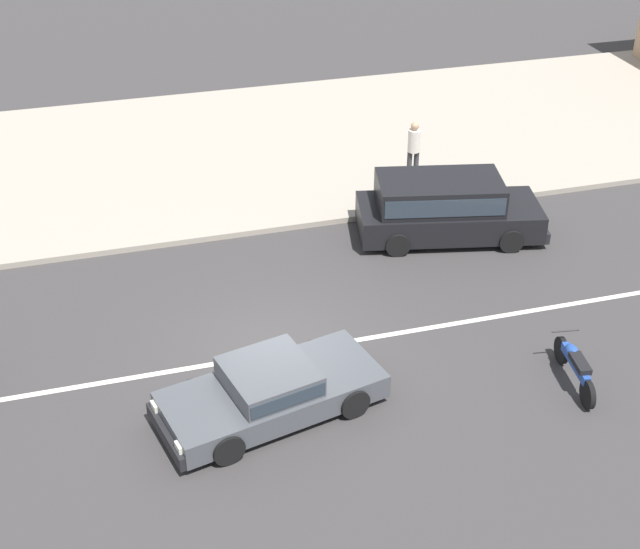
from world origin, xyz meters
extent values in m
plane|color=#383535|center=(0.00, 0.00, 0.00)|extent=(160.00, 160.00, 0.00)
cube|color=silver|center=(0.00, 0.00, 0.00)|extent=(50.40, 0.14, 0.01)
cube|color=#9E9384|center=(0.00, 9.94, 0.07)|extent=(68.00, 10.00, 0.15)
cube|color=#47494F|center=(-0.46, -1.72, 0.41)|extent=(4.40, 2.63, 0.48)
cube|color=#47494F|center=(-0.51, -1.73, 0.85)|extent=(1.86, 1.87, 0.42)
cube|color=#28333D|center=(-0.51, -1.73, 0.85)|extent=(1.81, 1.89, 0.27)
cube|color=black|center=(-2.51, -2.20, 0.31)|extent=(0.50, 1.68, 0.28)
cube|color=white|center=(-2.35, -2.79, 0.51)|extent=(0.13, 0.25, 0.14)
cube|color=white|center=(-2.62, -1.60, 0.51)|extent=(0.13, 0.25, 0.14)
cylinder|color=black|center=(-1.52, -2.81, 0.30)|extent=(0.63, 0.35, 0.60)
cylinder|color=black|center=(-1.89, -1.21, 0.30)|extent=(0.63, 0.35, 0.60)
cylinder|color=black|center=(0.97, -2.23, 0.30)|extent=(0.63, 0.35, 0.60)
cylinder|color=black|center=(0.59, -0.63, 0.30)|extent=(0.63, 0.35, 0.60)
cube|color=black|center=(5.29, 3.63, 0.52)|extent=(4.77, 2.73, 0.70)
cube|color=black|center=(5.02, 3.69, 1.21)|extent=(3.31, 2.25, 0.70)
cube|color=#28333D|center=(5.02, 3.69, 1.21)|extent=(3.20, 2.26, 0.45)
cube|color=black|center=(7.53, 3.16, 0.31)|extent=(0.49, 1.79, 0.28)
cube|color=white|center=(7.64, 3.80, 0.67)|extent=(0.13, 0.25, 0.14)
cube|color=white|center=(7.37, 2.54, 0.67)|extent=(0.13, 0.25, 0.14)
cylinder|color=black|center=(6.83, 4.20, 0.30)|extent=(0.63, 0.34, 0.60)
cylinder|color=black|center=(6.47, 2.49, 0.30)|extent=(0.63, 0.34, 0.60)
cylinder|color=black|center=(4.11, 4.78, 0.30)|extent=(0.63, 0.34, 0.60)
cylinder|color=black|center=(3.75, 3.07, 0.30)|extent=(0.63, 0.34, 0.60)
cylinder|color=black|center=(5.50, -1.80, 0.28)|extent=(0.18, 0.57, 0.56)
cylinder|color=black|center=(5.30, -3.18, 0.28)|extent=(0.18, 0.57, 0.56)
cube|color=#23479E|center=(5.40, -2.49, 0.48)|extent=(0.31, 1.19, 0.18)
cube|color=black|center=(5.37, -2.66, 0.62)|extent=(0.33, 0.66, 0.12)
ellipsoid|color=#23479E|center=(5.43, -2.24, 0.60)|extent=(0.29, 0.43, 0.22)
cylinder|color=#232326|center=(5.49, -1.83, 0.78)|extent=(0.56, 0.11, 0.03)
cylinder|color=#333338|center=(5.36, 6.63, 0.57)|extent=(0.14, 0.14, 0.84)
cylinder|color=#333338|center=(5.56, 6.63, 0.57)|extent=(0.14, 0.14, 0.84)
cylinder|color=silver|center=(5.46, 6.63, 1.30)|extent=(0.34, 0.34, 0.63)
sphere|color=tan|center=(5.46, 6.63, 1.73)|extent=(0.23, 0.23, 0.23)
camera|label=1|loc=(-3.06, -14.33, 11.13)|focal=50.00mm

